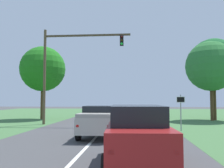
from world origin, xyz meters
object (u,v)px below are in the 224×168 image
at_px(red_suv_near, 137,134).
at_px(oak_tree_right, 213,63).
at_px(pickup_truck_lead, 100,120).
at_px(extra_tree_2, 211,66).
at_px(keep_moving_sign, 181,108).
at_px(traffic_light, 66,61).
at_px(extra_tree_1, 43,69).

distance_m(red_suv_near, oak_tree_right, 21.46).
relative_size(pickup_truck_lead, extra_tree_2, 0.63).
relative_size(keep_moving_sign, oak_tree_right, 0.29).
relative_size(pickup_truck_lead, traffic_light, 0.62).
relative_size(red_suv_near, extra_tree_1, 0.55).
distance_m(keep_moving_sign, extra_tree_2, 10.94).
distance_m(oak_tree_right, extra_tree_2, 0.92).
height_order(traffic_light, keep_moving_sign, traffic_light).
xyz_separation_m(red_suv_near, extra_tree_2, (8.23, 18.26, 4.72)).
distance_m(traffic_light, oak_tree_right, 15.97).
distance_m(pickup_truck_lead, oak_tree_right, 17.39).
distance_m(pickup_truck_lead, keep_moving_sign, 6.25).
distance_m(traffic_light, extra_tree_1, 6.84).
bearing_deg(oak_tree_right, pickup_truck_lead, -130.90).
relative_size(pickup_truck_lead, extra_tree_1, 0.65).
xyz_separation_m(pickup_truck_lead, oak_tree_right, (10.86, 12.54, 5.21)).
xyz_separation_m(oak_tree_right, extra_tree_1, (-19.03, -0.38, -0.49)).
bearing_deg(traffic_light, red_suv_near, -64.87).
distance_m(pickup_truck_lead, traffic_light, 9.13).
xyz_separation_m(traffic_light, oak_tree_right, (14.87, 5.81, 0.51)).
relative_size(keep_moving_sign, extra_tree_1, 0.31).
height_order(keep_moving_sign, oak_tree_right, oak_tree_right).
height_order(red_suv_near, pickup_truck_lead, red_suv_near).
bearing_deg(red_suv_near, oak_tree_right, 65.29).
relative_size(red_suv_near, pickup_truck_lead, 0.86).
height_order(pickup_truck_lead, traffic_light, traffic_light).
relative_size(oak_tree_right, extra_tree_2, 1.05).
bearing_deg(pickup_truck_lead, red_suv_near, -71.46).
distance_m(red_suv_near, extra_tree_1, 21.73).
bearing_deg(red_suv_near, extra_tree_1, 119.06).
bearing_deg(extra_tree_2, oak_tree_right, 54.26).
xyz_separation_m(keep_moving_sign, extra_tree_2, (4.94, 8.85, 4.13)).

